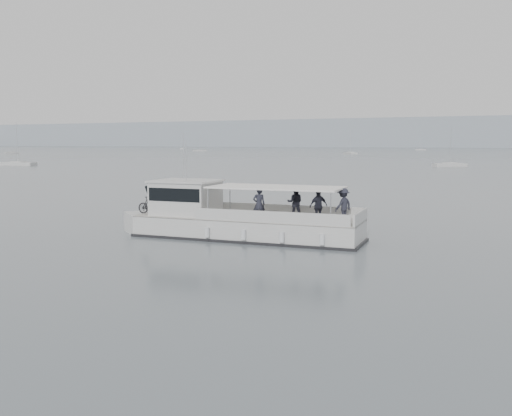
% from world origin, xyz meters
% --- Properties ---
extents(ground, '(1400.00, 1400.00, 0.00)m').
position_xyz_m(ground, '(0.00, 0.00, 0.00)').
color(ground, slate).
rests_on(ground, ground).
extents(tour_boat, '(13.46, 4.32, 5.60)m').
position_xyz_m(tour_boat, '(-0.89, 3.26, 0.92)').
color(tour_boat, silver).
rests_on(tour_boat, ground).
extents(moored_fleet, '(411.20, 308.92, 10.35)m').
position_xyz_m(moored_fleet, '(-44.22, 183.89, 0.36)').
color(moored_fleet, silver).
rests_on(moored_fleet, ground).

